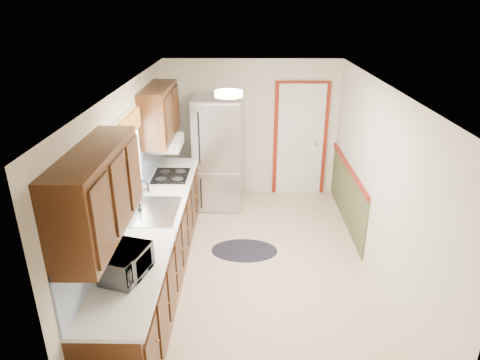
{
  "coord_description": "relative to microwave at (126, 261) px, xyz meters",
  "views": [
    {
      "loc": [
        -0.12,
        -4.77,
        3.28
      ],
      "look_at": [
        -0.18,
        0.29,
        1.15
      ],
      "focal_mm": 32.0,
      "sensor_mm": 36.0,
      "label": 1
    }
  ],
  "objects": [
    {
      "name": "cooktop",
      "position": [
        0.01,
        2.42,
        -0.15
      ],
      "size": [
        0.49,
        0.59,
        0.02
      ],
      "primitive_type": "cube",
      "color": "black",
      "rests_on": "kitchen_run"
    },
    {
      "name": "refrigerator",
      "position": [
        0.62,
        3.46,
        -0.17
      ],
      "size": [
        0.78,
        0.78,
        1.87
      ],
      "rotation": [
        0.0,
        0.0,
        -0.0
      ],
      "color": "#B7B7BC",
      "rests_on": "ground"
    },
    {
      "name": "rug",
      "position": [
        1.08,
        1.93,
        -1.1
      ],
      "size": [
        0.96,
        0.63,
        0.01
      ],
      "primitive_type": "ellipsoid",
      "rotation": [
        0.0,
        0.0,
        -0.03
      ],
      "color": "black",
      "rests_on": "ground"
    },
    {
      "name": "room_shell",
      "position": [
        1.2,
        1.5,
        0.1
      ],
      "size": [
        3.2,
        5.2,
        2.52
      ],
      "color": "beige",
      "rests_on": "ground"
    },
    {
      "name": "microwave",
      "position": [
        0.0,
        0.0,
        0.0
      ],
      "size": [
        0.39,
        0.54,
        0.33
      ],
      "primitive_type": "imported",
      "rotation": [
        0.0,
        0.0,
        1.29
      ],
      "color": "white",
      "rests_on": "kitchen_run"
    },
    {
      "name": "kitchen_run",
      "position": [
        -0.04,
        1.21,
        -0.29
      ],
      "size": [
        0.63,
        4.0,
        2.2
      ],
      "color": "#381C0C",
      "rests_on": "ground"
    },
    {
      "name": "ceiling_fixture",
      "position": [
        0.9,
        1.3,
        1.26
      ],
      "size": [
        0.3,
        0.3,
        0.06
      ],
      "primitive_type": "cylinder",
      "color": "#FFD88C",
      "rests_on": "room_shell"
    },
    {
      "name": "back_wall_trim",
      "position": [
        2.19,
        3.71,
        -0.21
      ],
      "size": [
        1.12,
        2.3,
        2.08
      ],
      "color": "maroon",
      "rests_on": "ground"
    }
  ]
}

